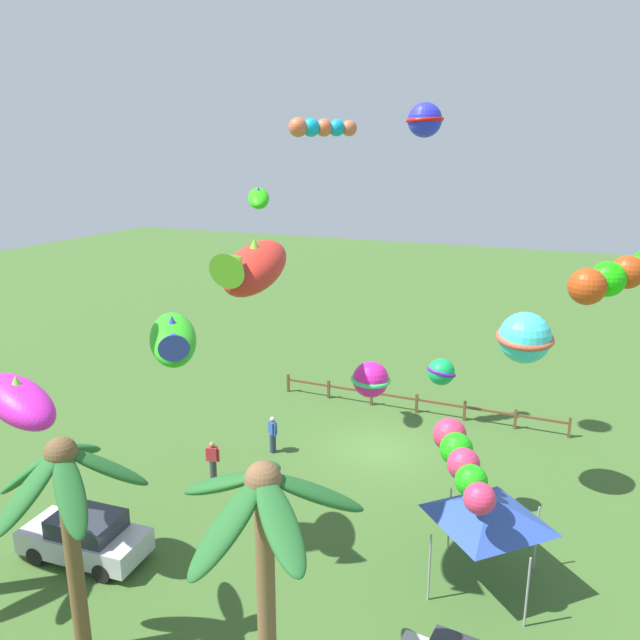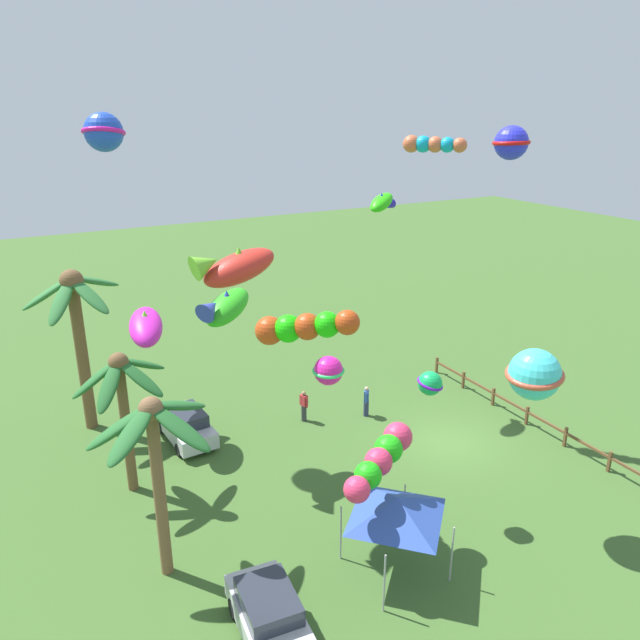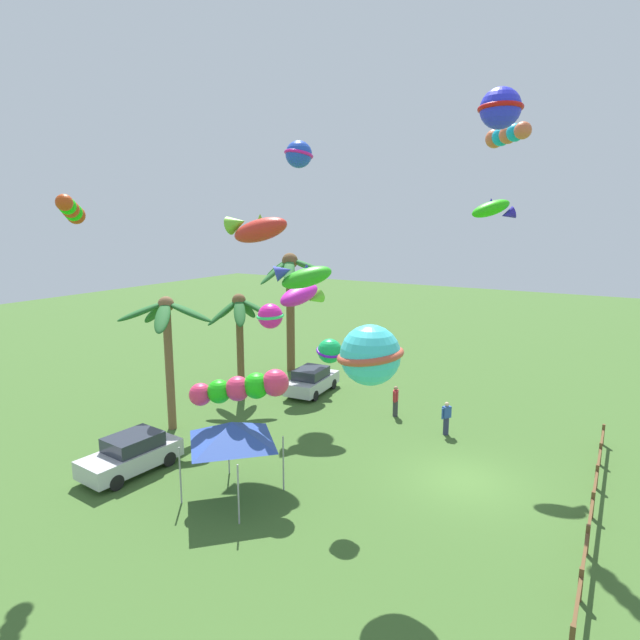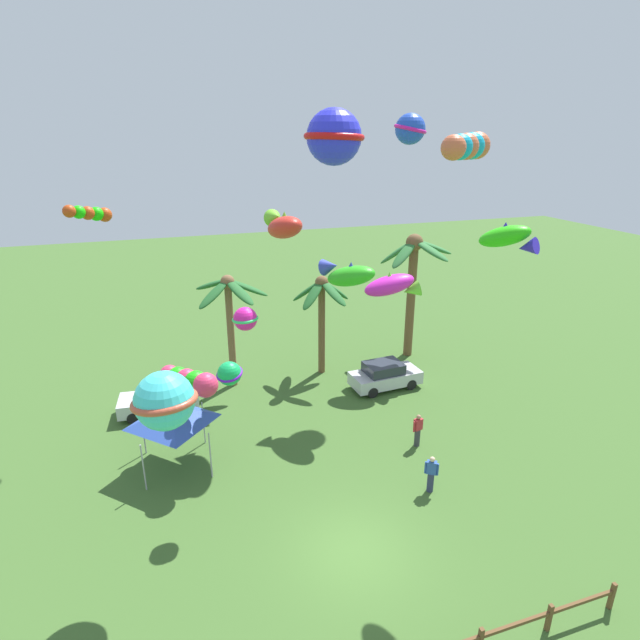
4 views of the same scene
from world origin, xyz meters
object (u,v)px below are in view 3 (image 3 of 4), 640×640
Objects in this scene: palm_tree_0 at (290,284)px; kite_tube_5 at (71,210)px; parked_car_1 at (131,454)px; spectator_1 at (396,401)px; festival_tent at (232,432)px; kite_tube_6 at (506,135)px; kite_fish_3 at (301,295)px; palm_tree_1 at (167,327)px; kite_ball_0 at (270,316)px; spectator_0 at (446,418)px; kite_ball_10 at (500,108)px; kite_ball_8 at (370,355)px; kite_fish_7 at (257,229)px; palm_tree_2 at (239,320)px; parked_car_0 at (312,380)px; kite_fish_4 at (303,276)px; kite_tube_2 at (243,388)px; kite_fish_9 at (493,209)px; kite_ball_11 at (330,351)px; kite_ball_1 at (299,154)px.

palm_tree_0 is 18.03m from kite_tube_5.
spectator_1 reaches higher than parked_car_1.
festival_tent is 15.16m from kite_tube_6.
kite_fish_3 is at bearing 1.13° from kite_tube_5.
palm_tree_1 is 6.11m from kite_ball_0.
palm_tree_0 is 14.25m from spectator_0.
kite_tube_6 is 4.01m from kite_ball_10.
kite_ball_0 is at bearing -46.23° from parked_car_1.
kite_ball_8 is at bearing 152.52° from kite_ball_10.
kite_fish_7 is at bearing -59.45° from palm_tree_1.
parked_car_0 is at bearing -47.90° from palm_tree_2.
kite_ball_10 reaches higher than kite_fish_4.
kite_fish_9 is at bearing -33.12° from kite_tube_2.
kite_tube_5 is (-12.88, 6.49, 9.39)m from spectator_1.
kite_ball_11 is (-8.43, 3.45, -5.01)m from kite_fish_9.
parked_car_1 is 18.29m from kite_ball_10.
kite_fish_4 is at bearing -145.43° from kite_ball_1.
parked_car_0 is 18.38m from kite_ball_10.
palm_tree_0 is 2.34× the size of kite_tube_2.
kite_ball_8 is 1.85× the size of kite_ball_11.
kite_fish_3 is 4.61m from kite_fish_4.
kite_fish_7 is at bearing -129.87° from palm_tree_2.
kite_ball_10 is (0.90, -8.34, 7.23)m from kite_ball_0.
kite_tube_6 is at bearing -11.43° from kite_ball_8.
palm_tree_0 reaches higher than kite_tube_2.
spectator_1 is 0.52× the size of kite_fish_4.
kite_tube_6 is at bearing -113.74° from spectator_1.
kite_tube_2 reaches higher than parked_car_0.
kite_fish_3 reaches higher than spectator_0.
kite_fish_9 is (-2.59, -11.74, -3.28)m from kite_ball_1.
spectator_1 is 10.77m from festival_tent.
parked_car_1 is at bearing 135.99° from spectator_0.
kite_tube_5 reaches higher than palm_tree_0.
kite_fish_4 is (5.12, -4.26, 2.12)m from palm_tree_1.
kite_ball_10 reaches higher than spectator_0.
kite_fish_4 is at bearing -11.34° from kite_fish_7.
kite_tube_6 is at bearing -35.24° from kite_ball_11.
kite_tube_5 reaches higher than kite_ball_0.
parked_car_1 is 1.24× the size of kite_fish_7.
palm_tree_1 is at bearing 118.57° from kite_fish_9.
kite_ball_10 is at bearing -122.60° from kite_fish_3.
kite_ball_0 is at bearing 96.14° from kite_ball_10.
kite_ball_11 is (-6.09, 4.30, -7.73)m from kite_tube_6.
kite_ball_1 is (4.39, -1.15, 9.16)m from palm_tree_2.
kite_ball_1 is at bearing 34.57° from kite_fish_4.
kite_fish_7 is (-2.95, 0.59, 2.38)m from kite_fish_4.
parked_car_1 is 3.00× the size of kite_ball_11.
parked_car_1 is at bearing 111.12° from kite_ball_10.
parked_car_1 is 18.81m from kite_ball_1.
kite_fish_7 is (-4.77, 4.96, 8.68)m from spectator_1.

